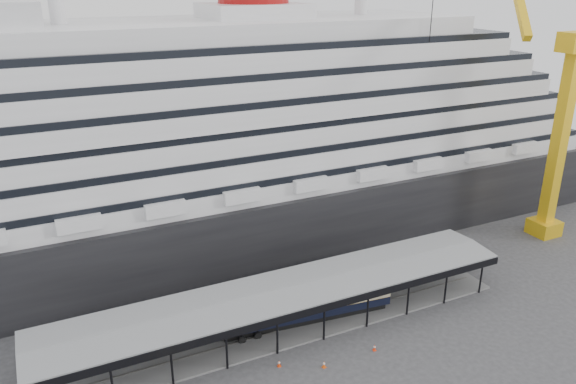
% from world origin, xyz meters
% --- Properties ---
extents(ground, '(200.00, 200.00, 0.00)m').
position_xyz_m(ground, '(0.00, 0.00, 0.00)').
color(ground, '#37373A').
rests_on(ground, ground).
extents(cruise_ship, '(130.00, 30.00, 43.90)m').
position_xyz_m(cruise_ship, '(0.05, 32.00, 18.35)').
color(cruise_ship, black).
rests_on(cruise_ship, ground).
extents(platform_canopy, '(56.00, 9.18, 5.30)m').
position_xyz_m(platform_canopy, '(0.00, 5.00, 2.36)').
color(platform_canopy, slate).
rests_on(platform_canopy, ground).
extents(crane_yellow, '(23.83, 18.78, 47.60)m').
position_xyz_m(crane_yellow, '(47.06, 10.54, 19.96)').
color(crane_yellow, gold).
rests_on(crane_yellow, ground).
extents(pullman_carriage, '(21.35, 4.92, 20.80)m').
position_xyz_m(pullman_carriage, '(2.69, 5.00, 2.54)').
color(pullman_carriage, black).
rests_on(pullman_carriage, ground).
extents(traffic_cone_left, '(0.44, 0.44, 0.76)m').
position_xyz_m(traffic_cone_left, '(-3.64, -1.15, 0.38)').
color(traffic_cone_left, '#EA3E0D').
rests_on(traffic_cone_left, ground).
extents(traffic_cone_mid, '(0.48, 0.48, 0.78)m').
position_xyz_m(traffic_cone_mid, '(0.53, -3.37, 0.39)').
color(traffic_cone_mid, '#E44F0C').
rests_on(traffic_cone_mid, ground).
extents(traffic_cone_right, '(0.44, 0.44, 0.74)m').
position_xyz_m(traffic_cone_right, '(6.93, -3.28, 0.37)').
color(traffic_cone_right, red).
rests_on(traffic_cone_right, ground).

